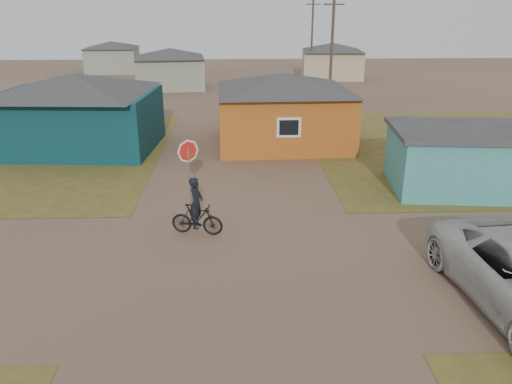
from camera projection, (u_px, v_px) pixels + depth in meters
ground at (241, 269)px, 14.68m from camera, size 120.00×120.00×0.00m
grass_ne at (493, 146)px, 27.37m from camera, size 20.00×18.00×0.00m
house_teal at (76, 111)px, 26.25m from camera, size 8.93×7.08×4.00m
house_yellow at (283, 108)px, 27.15m from camera, size 7.72×6.76×3.90m
shed_turquoise at (468, 159)px, 20.66m from camera, size 6.71×4.93×2.60m
house_pale_west at (171, 68)px, 45.57m from camera, size 7.04×6.15×3.60m
house_beige_east at (332, 60)px, 51.79m from camera, size 6.95×6.05×3.60m
house_pale_north at (112, 56)px, 56.52m from camera, size 6.28×5.81×3.40m
utility_pole_near at (331, 54)px, 34.03m from camera, size 1.40×0.20×8.00m
utility_pole_far at (312, 38)px, 49.02m from camera, size 1.40×0.20×8.00m
stop_sign at (188, 159)px, 18.44m from camera, size 0.87×0.23×2.70m
cyclist at (197, 214)px, 16.71m from camera, size 1.85×0.88×2.01m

